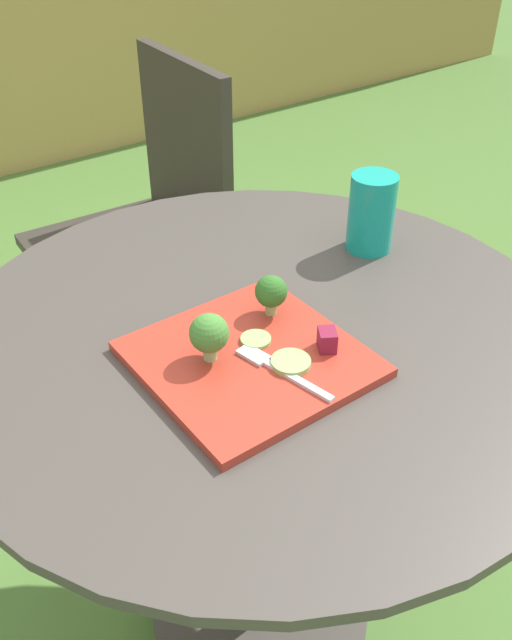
{
  "coord_description": "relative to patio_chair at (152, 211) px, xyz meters",
  "views": [
    {
      "loc": [
        -0.49,
        -0.64,
        1.33
      ],
      "look_at": [
        -0.03,
        -0.03,
        0.79
      ],
      "focal_mm": 38.43,
      "sensor_mm": 36.0,
      "label": 1
    }
  ],
  "objects": [
    {
      "name": "cucumber_slice_1",
      "position": [
        -0.3,
        -0.86,
        0.24
      ],
      "size": [
        0.04,
        0.04,
        0.01
      ],
      "primitive_type": "cylinder",
      "color": "#8EB766",
      "rests_on": "salad_plate"
    },
    {
      "name": "patio_table",
      "position": [
        -0.26,
        -0.82,
        -0.04
      ],
      "size": [
        0.92,
        0.92,
        0.75
      ],
      "color": "#423D38",
      "rests_on": "ground_plane"
    },
    {
      "name": "drinking_glass",
      "position": [
        0.02,
        -0.75,
        0.28
      ],
      "size": [
        0.08,
        0.08,
        0.13
      ],
      "color": "#149989",
      "rests_on": "patio_table"
    },
    {
      "name": "broccoli_floret_1",
      "position": [
        -0.24,
        -0.82,
        0.27
      ],
      "size": [
        0.05,
        0.05,
        0.06
      ],
      "color": "#99B770",
      "rests_on": "salad_plate"
    },
    {
      "name": "beet_chunk_0",
      "position": [
        -0.23,
        -0.93,
        0.25
      ],
      "size": [
        0.04,
        0.04,
        0.03
      ],
      "primitive_type": "cube",
      "rotation": [
        0.0,
        0.0,
        1.02
      ],
      "color": "maroon",
      "rests_on": "salad_plate"
    },
    {
      "name": "broccoli_floret_0",
      "position": [
        -0.37,
        -0.85,
        0.28
      ],
      "size": [
        0.05,
        0.05,
        0.07
      ],
      "color": "#99B770",
      "rests_on": "salad_plate"
    },
    {
      "name": "patio_chair",
      "position": [
        0.0,
        0.0,
        0.0
      ],
      "size": [
        0.46,
        0.46,
        0.9
      ],
      "color": "#332D28",
      "rests_on": "ground_plane"
    },
    {
      "name": "fork",
      "position": [
        -0.31,
        -0.92,
        0.24
      ],
      "size": [
        0.05,
        0.15,
        0.0
      ],
      "color": "silver",
      "rests_on": "salad_plate"
    },
    {
      "name": "ground_plane",
      "position": [
        -0.26,
        -0.82,
        -0.53
      ],
      "size": [
        12.0,
        12.0,
        0.0
      ],
      "primitive_type": "plane",
      "color": "#4C7533"
    },
    {
      "name": "cucumber_slice_0",
      "position": [
        -0.29,
        -0.93,
        0.24
      ],
      "size": [
        0.05,
        0.05,
        0.01
      ],
      "primitive_type": "cylinder",
      "color": "#8EB766",
      "rests_on": "salad_plate"
    },
    {
      "name": "salad_plate",
      "position": [
        -0.32,
        -0.88,
        0.23
      ],
      "size": [
        0.28,
        0.28,
        0.01
      ],
      "primitive_type": "cube",
      "color": "#AD3323",
      "rests_on": "patio_table"
    }
  ]
}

